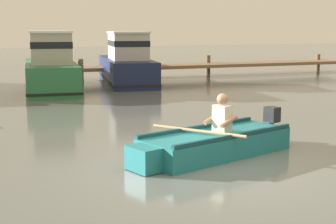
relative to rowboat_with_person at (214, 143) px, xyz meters
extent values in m
plane|color=slate|center=(-0.33, -0.86, -0.25)|extent=(120.00, 120.00, 0.00)
cube|color=brown|center=(7.61, 15.04, 0.28)|extent=(15.00, 1.50, 0.16)
cylinder|color=brown|center=(0.51, 14.34, 0.27)|extent=(0.24, 0.24, 1.05)
cylinder|color=brown|center=(7.61, 15.74, 0.25)|extent=(0.24, 0.24, 1.01)
cylinder|color=brown|center=(14.71, 15.74, 0.22)|extent=(0.24, 0.24, 0.94)
cube|color=#1E727A|center=(0.07, 0.02, -0.03)|extent=(3.29, 2.00, 0.44)
cube|color=#1E727A|center=(-1.58, -0.51, -0.03)|extent=(0.57, 0.70, 0.42)
cube|color=#103F43|center=(0.22, -0.46, 0.22)|extent=(2.92, 1.01, 0.08)
cube|color=#103F43|center=(-0.09, 0.51, 0.22)|extent=(2.92, 1.01, 0.08)
cube|color=teal|center=(0.16, 0.05, 0.15)|extent=(0.58, 1.05, 0.06)
cylinder|color=black|center=(1.64, 0.53, 0.02)|extent=(0.13, 0.13, 0.54)
cube|color=black|center=(1.64, 0.53, 0.37)|extent=(0.31, 0.34, 0.32)
cube|color=beige|center=(0.21, 0.07, 0.45)|extent=(0.31, 0.39, 0.52)
sphere|color=#9E7051|center=(0.21, 0.07, 0.83)|extent=(0.22, 0.22, 0.22)
cylinder|color=#9E7051|center=(0.23, -0.16, 0.43)|extent=(0.43, 0.22, 0.23)
cylinder|color=#9E7051|center=(0.10, 0.26, 0.43)|extent=(0.43, 0.22, 0.23)
cylinder|color=tan|center=(-0.31, 0.06, 0.25)|extent=(1.22, 1.66, 0.06)
cube|color=#287042|center=(-1.22, 11.88, 0.30)|extent=(2.57, 6.38, 1.10)
cube|color=black|center=(-1.22, 11.88, -0.06)|extent=(2.61, 6.42, 0.10)
cube|color=#B2ADA3|center=(-1.28, 11.33, 1.42)|extent=(1.75, 2.75, 1.15)
cube|color=black|center=(-1.28, 11.33, 1.56)|extent=(1.79, 2.79, 0.24)
cube|color=white|center=(-1.28, 11.33, 2.03)|extent=(1.84, 2.89, 0.08)
cube|color=#19234C|center=(2.33, 13.24, 0.29)|extent=(2.86, 6.56, 1.09)
cube|color=black|center=(2.33, 13.24, -0.06)|extent=(2.90, 6.61, 0.10)
cube|color=beige|center=(2.24, 12.68, 1.40)|extent=(1.86, 2.86, 1.12)
cube|color=black|center=(2.24, 12.68, 1.54)|extent=(1.89, 2.90, 0.24)
cube|color=white|center=(2.24, 12.68, 2.00)|extent=(1.95, 3.01, 0.08)
camera|label=1|loc=(-4.30, -8.44, 2.16)|focal=54.16mm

